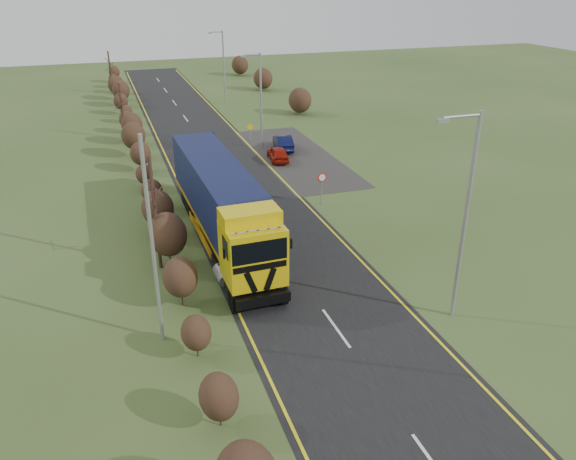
{
  "coord_description": "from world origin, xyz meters",
  "views": [
    {
      "loc": [
        -8.45,
        -22.52,
        14.09
      ],
      "look_at": [
        -0.29,
        1.62,
        2.27
      ],
      "focal_mm": 35.0,
      "sensor_mm": 36.0,
      "label": 1
    }
  ],
  "objects_px": {
    "lorry": "(222,201)",
    "streetlight_near": "(464,211)",
    "car_red_hatchback": "(278,154)",
    "car_blue_sedan": "(283,143)",
    "speed_sign": "(322,183)"
  },
  "relations": [
    {
      "from": "car_red_hatchback",
      "to": "speed_sign",
      "type": "xyz_separation_m",
      "value": [
        -0.16,
        -9.92,
        0.93
      ]
    },
    {
      "from": "streetlight_near",
      "to": "speed_sign",
      "type": "bearing_deg",
      "value": 92.31
    },
    {
      "from": "lorry",
      "to": "streetlight_near",
      "type": "height_order",
      "value": "streetlight_near"
    },
    {
      "from": "streetlight_near",
      "to": "car_red_hatchback",
      "type": "bearing_deg",
      "value": 90.98
    },
    {
      "from": "lorry",
      "to": "streetlight_near",
      "type": "xyz_separation_m",
      "value": [
        7.95,
        -10.62,
        2.56
      ]
    },
    {
      "from": "streetlight_near",
      "to": "speed_sign",
      "type": "relative_size",
      "value": 4.22
    },
    {
      "from": "car_blue_sedan",
      "to": "speed_sign",
      "type": "relative_size",
      "value": 1.75
    },
    {
      "from": "lorry",
      "to": "car_red_hatchback",
      "type": "relative_size",
      "value": 4.68
    },
    {
      "from": "car_blue_sedan",
      "to": "speed_sign",
      "type": "distance_m",
      "value": 12.75
    },
    {
      "from": "speed_sign",
      "to": "streetlight_near",
      "type": "bearing_deg",
      "value": -87.69
    },
    {
      "from": "lorry",
      "to": "streetlight_near",
      "type": "bearing_deg",
      "value": -54.53
    },
    {
      "from": "lorry",
      "to": "car_blue_sedan",
      "type": "height_order",
      "value": "lorry"
    },
    {
      "from": "lorry",
      "to": "car_red_hatchback",
      "type": "bearing_deg",
      "value": 59.29
    },
    {
      "from": "car_blue_sedan",
      "to": "streetlight_near",
      "type": "height_order",
      "value": "streetlight_near"
    },
    {
      "from": "car_red_hatchback",
      "to": "streetlight_near",
      "type": "relative_size",
      "value": 0.37
    }
  ]
}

